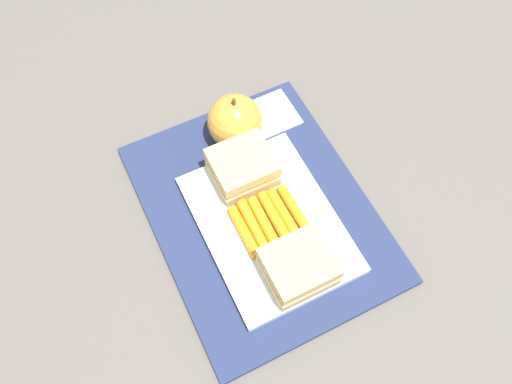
% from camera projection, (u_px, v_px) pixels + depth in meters
% --- Properties ---
extents(ground_plane, '(2.40, 2.40, 0.00)m').
position_uv_depth(ground_plane, '(260.00, 214.00, 0.71)').
color(ground_plane, '#56514C').
extents(lunchbag_mat, '(0.36, 0.28, 0.01)m').
position_uv_depth(lunchbag_mat, '(260.00, 212.00, 0.71)').
color(lunchbag_mat, navy).
rests_on(lunchbag_mat, ground_plane).
extents(food_tray, '(0.23, 0.17, 0.01)m').
position_uv_depth(food_tray, '(269.00, 224.00, 0.69)').
color(food_tray, white).
rests_on(food_tray, lunchbag_mat).
extents(sandwich_half_left, '(0.07, 0.08, 0.04)m').
position_uv_depth(sandwich_half_left, '(298.00, 267.00, 0.63)').
color(sandwich_half_left, tan).
rests_on(sandwich_half_left, food_tray).
extents(sandwich_half_right, '(0.07, 0.08, 0.04)m').
position_uv_depth(sandwich_half_right, '(243.00, 167.00, 0.70)').
color(sandwich_half_right, tan).
rests_on(sandwich_half_right, food_tray).
extents(carrot_sticks_bundle, '(0.08, 0.09, 0.02)m').
position_uv_depth(carrot_sticks_bundle, '(269.00, 220.00, 0.68)').
color(carrot_sticks_bundle, orange).
rests_on(carrot_sticks_bundle, food_tray).
extents(apple, '(0.08, 0.08, 0.09)m').
position_uv_depth(apple, '(235.00, 122.00, 0.72)').
color(apple, gold).
rests_on(apple, lunchbag_mat).
extents(paper_napkin, '(0.07, 0.07, 0.00)m').
position_uv_depth(paper_napkin, '(271.00, 114.00, 0.78)').
color(paper_napkin, white).
rests_on(paper_napkin, lunchbag_mat).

